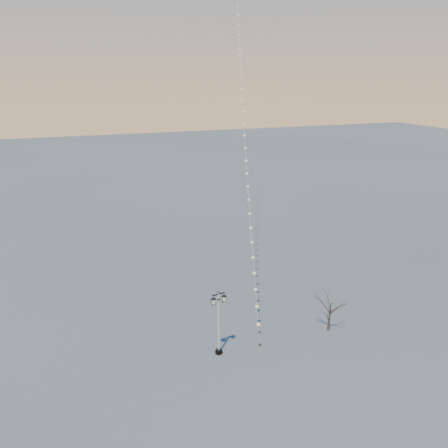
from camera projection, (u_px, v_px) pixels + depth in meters
name	position (u px, v px, depth m)	size (l,w,h in m)	color
ground	(263.00, 353.00, 33.66)	(300.00, 300.00, 0.00)	#4E4E4E
street_lamp	(219.00, 320.00, 32.70)	(1.42, 0.63, 5.63)	black
bare_tree	(331.00, 303.00, 35.98)	(2.32, 2.32, 3.84)	#3C2D27
kite_train	(244.00, 109.00, 48.70)	(14.40, 40.42, 35.85)	#38291C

